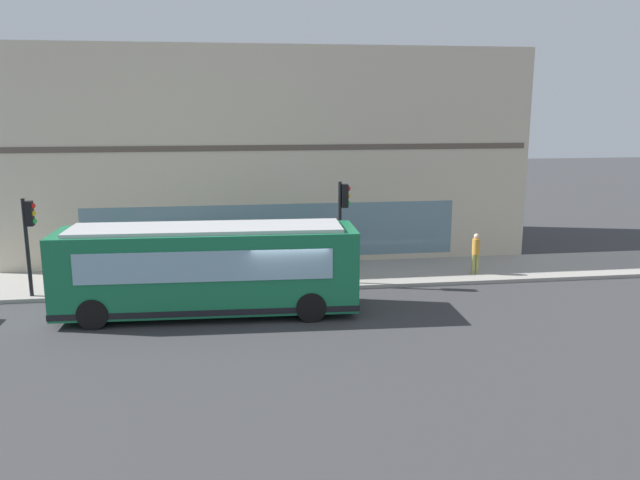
{
  "coord_description": "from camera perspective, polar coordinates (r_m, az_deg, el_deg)",
  "views": [
    {
      "loc": [
        -20.75,
        1.89,
        7.03
      ],
      "look_at": [
        1.67,
        -1.36,
        2.21
      ],
      "focal_mm": 35.67,
      "sensor_mm": 36.0,
      "label": 1
    }
  ],
  "objects": [
    {
      "name": "sidewalk_curb",
      "position": [
        26.38,
        -3.84,
        -3.31
      ],
      "size": [
        4.05,
        40.0,
        0.15
      ],
      "primitive_type": "cube",
      "color": "#9E9991",
      "rests_on": "ground"
    },
    {
      "name": "newspaper_vending_box",
      "position": [
        24.93,
        -10.14,
        -3.13
      ],
      "size": [
        0.44,
        0.43,
        0.9
      ],
      "color": "#BF3F19",
      "rests_on": "sidewalk_curb"
    },
    {
      "name": "ground",
      "position": [
        21.99,
        -2.89,
        -6.66
      ],
      "size": [
        120.0,
        120.0,
        0.0
      ],
      "primitive_type": "plane",
      "color": "#38383A"
    },
    {
      "name": "traffic_light_down_block",
      "position": [
        25.2,
        -24.64,
        0.95
      ],
      "size": [
        0.32,
        0.49,
        3.62
      ],
      "color": "black",
      "rests_on": "sidewalk_curb"
    },
    {
      "name": "pedestrian_near_building_entrance",
      "position": [
        25.26,
        -4.44,
        -1.37
      ],
      "size": [
        0.32,
        0.32,
        1.82
      ],
      "color": "gold",
      "rests_on": "sidewalk_curb"
    },
    {
      "name": "city_bus_nearside",
      "position": [
        21.9,
        -10.04,
        -2.67
      ],
      "size": [
        2.95,
        10.14,
        3.07
      ],
      "color": "#197247",
      "rests_on": "ground"
    },
    {
      "name": "pedestrian_walking_along_curb",
      "position": [
        27.69,
        -22.62,
        -1.22
      ],
      "size": [
        0.32,
        0.32,
        1.72
      ],
      "color": "gold",
      "rests_on": "sidewalk_curb"
    },
    {
      "name": "pedestrian_by_light_pole",
      "position": [
        26.29,
        -6.51,
        -1.05
      ],
      "size": [
        0.32,
        0.32,
        1.7
      ],
      "color": "#99994C",
      "rests_on": "sidewalk_curb"
    },
    {
      "name": "building_corner",
      "position": [
        31.76,
        -4.85,
        7.86
      ],
      "size": [
        8.5,
        23.3,
        9.54
      ],
      "color": "beige",
      "rests_on": "ground"
    },
    {
      "name": "pedestrian_near_hydrant",
      "position": [
        27.11,
        13.81,
        -0.93
      ],
      "size": [
        0.32,
        0.32,
        1.7
      ],
      "color": "#99994C",
      "rests_on": "sidewalk_curb"
    },
    {
      "name": "traffic_light_near_corner",
      "position": [
        24.66,
        2.06,
        2.45
      ],
      "size": [
        0.32,
        0.49,
        4.01
      ],
      "color": "black",
      "rests_on": "sidewalk_curb"
    },
    {
      "name": "fire_hydrant",
      "position": [
        27.68,
        2.1,
        -1.62
      ],
      "size": [
        0.35,
        0.35,
        0.74
      ],
      "color": "gold",
      "rests_on": "sidewalk_curb"
    }
  ]
}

